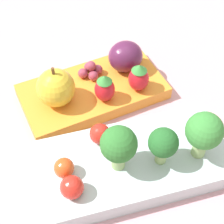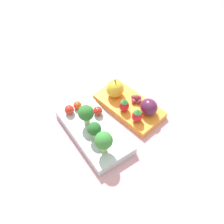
% 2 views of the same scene
% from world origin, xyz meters
% --- Properties ---
extents(ground_plane, '(4.00, 4.00, 0.00)m').
position_xyz_m(ground_plane, '(0.00, 0.00, 0.00)').
color(ground_plane, '#C6939E').
extents(bento_box_savoury, '(0.22, 0.12, 0.02)m').
position_xyz_m(bento_box_savoury, '(-0.01, 0.06, 0.01)').
color(bento_box_savoury, silver).
rests_on(bento_box_savoury, ground_plane).
extents(bento_box_fruit, '(0.19, 0.11, 0.02)m').
position_xyz_m(bento_box_fruit, '(-0.01, -0.06, 0.01)').
color(bento_box_fruit, orange).
rests_on(bento_box_fruit, ground_plane).
extents(broccoli_floret_0, '(0.04, 0.04, 0.06)m').
position_xyz_m(broccoli_floret_0, '(0.01, 0.07, 0.06)').
color(broccoli_floret_0, '#93B770').
rests_on(broccoli_floret_0, bento_box_savoury).
extents(broccoli_floret_1, '(0.03, 0.03, 0.05)m').
position_xyz_m(broccoli_floret_1, '(-0.04, 0.08, 0.06)').
color(broccoli_floret_1, '#93B770').
rests_on(broccoli_floret_1, bento_box_savoury).
extents(broccoli_floret_2, '(0.04, 0.04, 0.06)m').
position_xyz_m(broccoli_floret_2, '(-0.08, 0.08, 0.06)').
color(broccoli_floret_2, '#93B770').
rests_on(broccoli_floret_2, bento_box_savoury).
extents(cherry_tomato_0, '(0.02, 0.02, 0.02)m').
position_xyz_m(cherry_tomato_0, '(0.06, 0.08, 0.04)').
color(cherry_tomato_0, red).
rests_on(cherry_tomato_0, bento_box_savoury).
extents(cherry_tomato_1, '(0.02, 0.02, 0.02)m').
position_xyz_m(cherry_tomato_1, '(0.06, 0.06, 0.03)').
color(cherry_tomato_1, '#DB4C1E').
rests_on(cherry_tomato_1, bento_box_savoury).
extents(cherry_tomato_2, '(0.02, 0.02, 0.02)m').
position_xyz_m(cherry_tomato_2, '(0.01, 0.03, 0.04)').
color(cherry_tomato_2, red).
rests_on(cherry_tomato_2, bento_box_savoury).
extents(apple, '(0.05, 0.05, 0.06)m').
position_xyz_m(apple, '(0.04, -0.05, 0.04)').
color(apple, gold).
rests_on(apple, bento_box_fruit).
extents(strawberry_0, '(0.03, 0.03, 0.04)m').
position_xyz_m(strawberry_0, '(-0.01, -0.03, 0.04)').
color(strawberry_0, red).
rests_on(strawberry_0, bento_box_fruit).
extents(strawberry_1, '(0.03, 0.03, 0.04)m').
position_xyz_m(strawberry_1, '(-0.06, -0.04, 0.04)').
color(strawberry_1, red).
rests_on(strawberry_1, bento_box_fruit).
extents(plum, '(0.05, 0.04, 0.04)m').
position_xyz_m(plum, '(-0.06, -0.08, 0.04)').
color(plum, '#511E42').
rests_on(plum, bento_box_fruit).
extents(grape_cluster, '(0.03, 0.03, 0.02)m').
position_xyz_m(grape_cluster, '(-0.01, -0.08, 0.03)').
color(grape_cluster, '#93384C').
rests_on(grape_cluster, bento_box_fruit).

